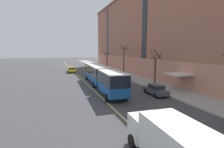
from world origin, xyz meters
name	(u,v)px	position (x,y,z in m)	size (l,w,h in m)	color
ground_plane	(116,96)	(0.00, 0.00, 0.00)	(260.00, 260.00, 0.00)	#424244
sidewalk	(161,87)	(9.28, 3.00, 0.07)	(5.25, 160.00, 0.15)	#9E9B93
apartment_facade	(220,19)	(17.88, 0.00, 11.21)	(15.20, 110.00, 22.46)	#A36651
city_bus	(101,75)	(-0.35, 6.43, 2.03)	(3.59, 20.13, 3.47)	#19569E
parked_car_champagne_1	(122,77)	(5.54, 11.59, 0.78)	(1.93, 4.41, 1.56)	#BCAD89
parked_car_darkgray_2	(156,90)	(5.48, -1.21, 0.78)	(2.01, 4.39, 1.56)	#4C4C51
parked_car_red_4	(102,69)	(5.38, 26.26, 0.78)	(2.03, 4.57, 1.56)	#B21E19
box_truck	(176,146)	(-2.53, -15.27, 1.62)	(2.60, 7.53, 2.79)	silver
taxi_cab	(72,70)	(-2.93, 28.19, 0.78)	(2.01, 4.73, 1.56)	yellow
street_tree_mid_block	(155,68)	(9.27, 4.92, 3.19)	(1.77, 1.74, 6.25)	brown
street_tree_far_uptown	(124,59)	(9.30, 19.31, 4.08)	(1.91, 1.99, 7.70)	brown
street_tree_far_downtown	(107,60)	(9.27, 33.68, 3.07)	(1.84, 1.85, 5.83)	brown
street_lamp	(124,59)	(7.25, 14.36, 4.19)	(0.36, 1.48, 6.54)	#2D2D30
fire_hydrant	(161,89)	(7.15, -0.12, 0.49)	(0.42, 0.24, 0.72)	red
lane_centerline	(96,92)	(-2.05, 3.00, 0.00)	(0.16, 140.00, 0.01)	#E0D66B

